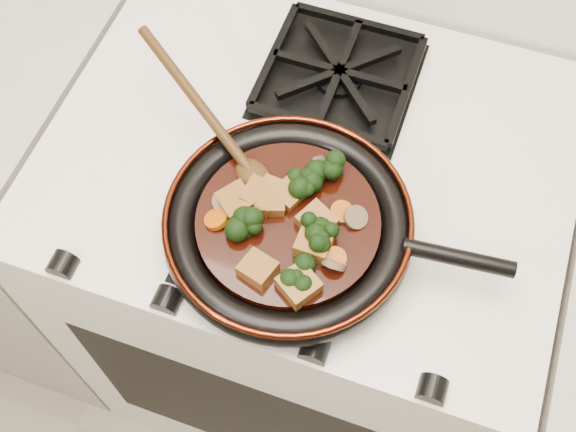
% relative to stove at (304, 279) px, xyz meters
% --- Properties ---
extents(stove, '(0.76, 0.60, 0.90)m').
position_rel_stove_xyz_m(stove, '(0.00, 0.00, 0.00)').
color(stove, white).
rests_on(stove, ground).
extents(burner_grate_front, '(0.23, 0.23, 0.03)m').
position_rel_stove_xyz_m(burner_grate_front, '(0.00, -0.14, 0.46)').
color(burner_grate_front, black).
rests_on(burner_grate_front, stove).
extents(burner_grate_back, '(0.23, 0.23, 0.03)m').
position_rel_stove_xyz_m(burner_grate_back, '(0.00, 0.14, 0.46)').
color(burner_grate_back, black).
rests_on(burner_grate_back, stove).
extents(skillet, '(0.45, 0.33, 0.05)m').
position_rel_stove_xyz_m(skillet, '(0.02, -0.14, 0.49)').
color(skillet, black).
rests_on(skillet, burner_grate_front).
extents(braising_sauce, '(0.24, 0.24, 0.02)m').
position_rel_stove_xyz_m(braising_sauce, '(0.02, -0.14, 0.50)').
color(braising_sauce, black).
rests_on(braising_sauce, skillet).
extents(tofu_cube_0, '(0.04, 0.04, 0.02)m').
position_rel_stove_xyz_m(tofu_cube_0, '(-0.01, -0.12, 0.52)').
color(tofu_cube_0, brown).
rests_on(tofu_cube_0, braising_sauce).
extents(tofu_cube_1, '(0.06, 0.06, 0.02)m').
position_rel_stove_xyz_m(tofu_cube_1, '(0.06, -0.23, 0.52)').
color(tofu_cube_1, brown).
rests_on(tofu_cube_1, braising_sauce).
extents(tofu_cube_2, '(0.06, 0.06, 0.03)m').
position_rel_stove_xyz_m(tofu_cube_2, '(-0.05, -0.15, 0.52)').
color(tofu_cube_2, brown).
rests_on(tofu_cube_2, braising_sauce).
extents(tofu_cube_3, '(0.05, 0.05, 0.03)m').
position_rel_stove_xyz_m(tofu_cube_3, '(-0.03, -0.13, 0.52)').
color(tofu_cube_3, brown).
rests_on(tofu_cube_3, braising_sauce).
extents(tofu_cube_4, '(0.05, 0.05, 0.02)m').
position_rel_stove_xyz_m(tofu_cube_4, '(0.01, -0.11, 0.52)').
color(tofu_cube_4, brown).
rests_on(tofu_cube_4, braising_sauce).
extents(tofu_cube_5, '(0.06, 0.05, 0.03)m').
position_rel_stove_xyz_m(tofu_cube_5, '(0.05, -0.14, 0.52)').
color(tofu_cube_5, brown).
rests_on(tofu_cube_5, braising_sauce).
extents(tofu_cube_6, '(0.05, 0.05, 0.03)m').
position_rel_stove_xyz_m(tofu_cube_6, '(0.01, -0.23, 0.52)').
color(tofu_cube_6, brown).
rests_on(tofu_cube_6, braising_sauce).
extents(tofu_cube_7, '(0.04, 0.05, 0.03)m').
position_rel_stove_xyz_m(tofu_cube_7, '(0.06, -0.17, 0.52)').
color(tofu_cube_7, brown).
rests_on(tofu_cube_7, braising_sauce).
extents(tofu_cube_8, '(0.05, 0.05, 0.02)m').
position_rel_stove_xyz_m(tofu_cube_8, '(-0.01, -0.13, 0.52)').
color(tofu_cube_8, brown).
rests_on(tofu_cube_8, braising_sauce).
extents(broccoli_floret_0, '(0.08, 0.08, 0.07)m').
position_rel_stove_xyz_m(broccoli_floret_0, '(-0.02, -0.18, 0.52)').
color(broccoli_floret_0, black).
rests_on(broccoli_floret_0, braising_sauce).
extents(broccoli_floret_1, '(0.07, 0.08, 0.07)m').
position_rel_stove_xyz_m(broccoli_floret_1, '(0.07, -0.16, 0.52)').
color(broccoli_floret_1, black).
rests_on(broccoli_floret_1, braising_sauce).
extents(broccoli_floret_2, '(0.07, 0.07, 0.07)m').
position_rel_stove_xyz_m(broccoli_floret_2, '(0.06, -0.22, 0.52)').
color(broccoli_floret_2, black).
rests_on(broccoli_floret_2, braising_sauce).
extents(broccoli_floret_3, '(0.08, 0.09, 0.07)m').
position_rel_stove_xyz_m(broccoli_floret_3, '(0.04, -0.06, 0.52)').
color(broccoli_floret_3, black).
rests_on(broccoli_floret_3, braising_sauce).
extents(broccoli_floret_4, '(0.08, 0.08, 0.07)m').
position_rel_stove_xyz_m(broccoli_floret_4, '(0.02, -0.09, 0.52)').
color(broccoli_floret_4, black).
rests_on(broccoli_floret_4, braising_sauce).
extents(broccoli_floret_5, '(0.07, 0.07, 0.07)m').
position_rel_stove_xyz_m(broccoli_floret_5, '(0.05, -0.15, 0.52)').
color(broccoli_floret_5, black).
rests_on(broccoli_floret_5, braising_sauce).
extents(carrot_coin_0, '(0.03, 0.03, 0.02)m').
position_rel_stove_xyz_m(carrot_coin_0, '(-0.07, -0.18, 0.51)').
color(carrot_coin_0, '#A84604').
rests_on(carrot_coin_0, braising_sauce).
extents(carrot_coin_1, '(0.03, 0.03, 0.02)m').
position_rel_stove_xyz_m(carrot_coin_1, '(0.09, -0.18, 0.51)').
color(carrot_coin_1, '#A84604').
rests_on(carrot_coin_1, braising_sauce).
extents(carrot_coin_2, '(0.03, 0.03, 0.02)m').
position_rel_stove_xyz_m(carrot_coin_2, '(0.08, -0.11, 0.51)').
color(carrot_coin_2, '#A84604').
rests_on(carrot_coin_2, braising_sauce).
extents(carrot_coin_3, '(0.03, 0.03, 0.02)m').
position_rel_stove_xyz_m(carrot_coin_3, '(-0.03, -0.11, 0.51)').
color(carrot_coin_3, '#A84604').
rests_on(carrot_coin_3, braising_sauce).
extents(mushroom_slice_0, '(0.04, 0.04, 0.02)m').
position_rel_stove_xyz_m(mushroom_slice_0, '(-0.07, -0.15, 0.52)').
color(mushroom_slice_0, brown).
rests_on(mushroom_slice_0, braising_sauce).
extents(mushroom_slice_1, '(0.03, 0.02, 0.03)m').
position_rel_stove_xyz_m(mushroom_slice_1, '(0.09, -0.19, 0.52)').
color(mushroom_slice_1, brown).
rests_on(mushroom_slice_1, braising_sauce).
extents(mushroom_slice_2, '(0.04, 0.04, 0.02)m').
position_rel_stove_xyz_m(mushroom_slice_2, '(0.10, -0.12, 0.52)').
color(mushroom_slice_2, brown).
rests_on(mushroom_slice_2, braising_sauce).
extents(mushroom_slice_3, '(0.03, 0.04, 0.03)m').
position_rel_stove_xyz_m(mushroom_slice_3, '(0.03, -0.06, 0.52)').
color(mushroom_slice_3, brown).
rests_on(mushroom_slice_3, braising_sauce).
extents(wooden_spoon, '(0.15, 0.11, 0.26)m').
position_rel_stove_xyz_m(wooden_spoon, '(-0.11, -0.06, 0.53)').
color(wooden_spoon, '#3F250D').
rests_on(wooden_spoon, braising_sauce).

